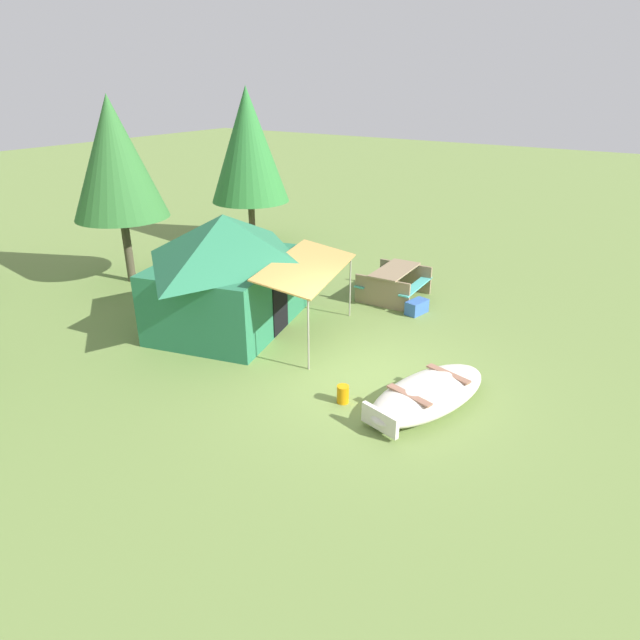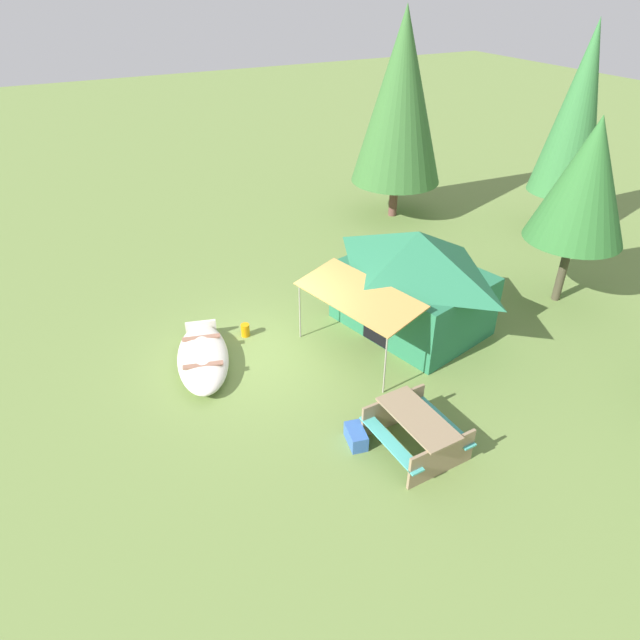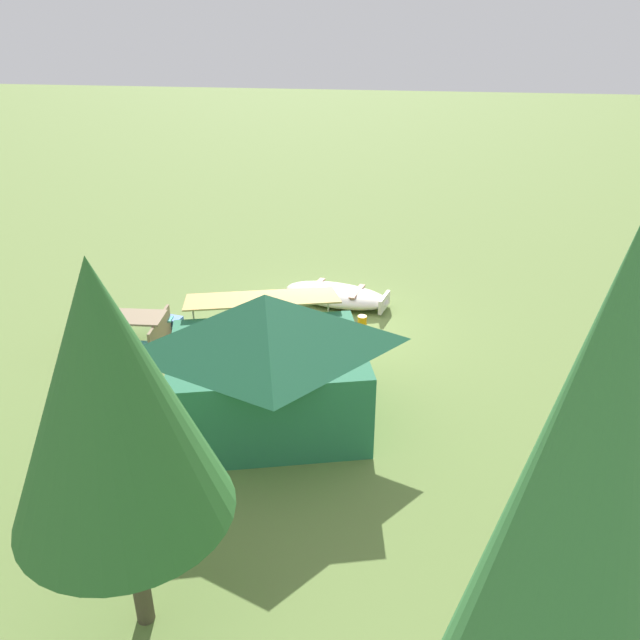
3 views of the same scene
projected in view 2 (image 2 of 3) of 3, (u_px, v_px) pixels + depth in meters
The scene contains 9 objects.
ground_plane at pixel (267, 355), 13.04m from camera, with size 80.00×80.00×0.00m, color olive.
beached_rowboat at pixel (203, 357), 12.57m from camera, with size 2.88×1.79×0.46m.
canvas_cabin_tent at pixel (414, 279), 13.41m from camera, with size 4.14×4.58×2.55m.
picnic_table at pixel (417, 429), 10.29m from camera, with size 1.72×1.52×0.78m.
cooler_box at pixel (356, 436), 10.57m from camera, with size 0.57×0.31×0.33m, color #3662B3.
fuel_can at pixel (245, 330), 13.63m from camera, with size 0.21×0.21×0.32m, color orange.
pine_tree_back_left at pixel (401, 99), 18.11m from camera, with size 3.07×3.07×6.76m.
pine_tree_back_right at pixel (578, 111), 17.09m from camera, with size 2.13×2.13×6.49m.
pine_tree_side at pixel (586, 181), 13.43m from camera, with size 2.44×2.44×4.85m.
Camera 2 is at (9.94, -3.67, 7.74)m, focal length 31.24 mm.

